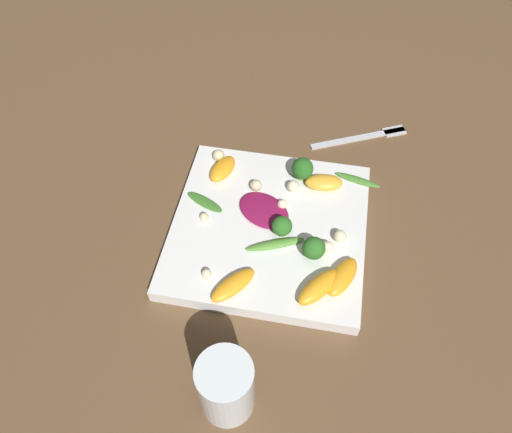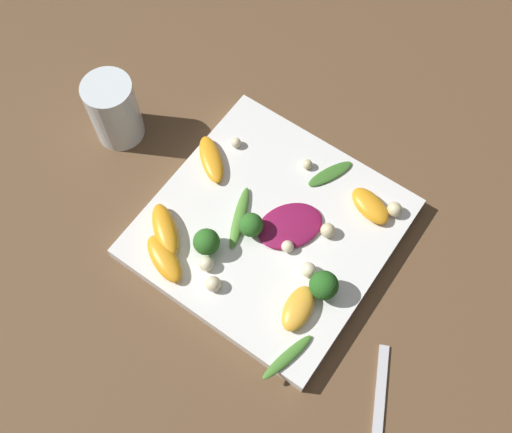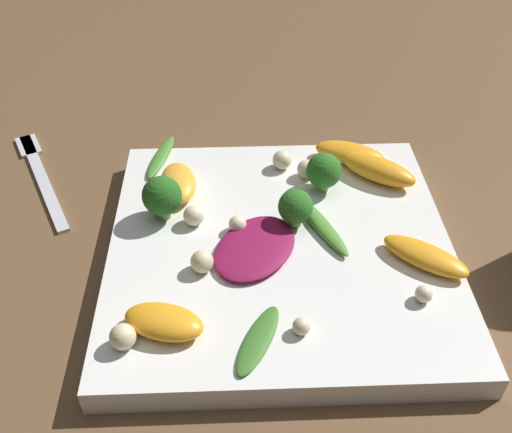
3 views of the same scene
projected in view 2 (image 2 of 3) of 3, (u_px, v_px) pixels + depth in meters
ground_plane at (269, 232)px, 0.75m from camera, size 2.40×2.40×0.00m
plate at (270, 229)px, 0.74m from camera, size 0.28×0.28×0.02m
drinking_glass at (114, 110)px, 0.77m from camera, size 0.06×0.06×0.10m
radicchio_leaf_0 at (290, 226)px, 0.72m from camera, size 0.09×0.10×0.01m
orange_segment_0 at (165, 230)px, 0.71m from camera, size 0.07×0.07×0.02m
orange_segment_1 at (370, 206)px, 0.73m from camera, size 0.06×0.05×0.02m
orange_segment_2 at (211, 159)px, 0.76m from camera, size 0.07×0.06×0.01m
orange_segment_3 at (298, 308)px, 0.67m from camera, size 0.04×0.06×0.02m
orange_segment_4 at (164, 259)px, 0.70m from camera, size 0.07×0.05×0.02m
broccoli_floret_0 at (324, 285)px, 0.67m from camera, size 0.03×0.03×0.04m
broccoli_floret_1 at (207, 242)px, 0.69m from camera, size 0.03×0.03×0.04m
broccoli_floret_2 at (251, 225)px, 0.71m from camera, size 0.03×0.03×0.03m
arugula_sprig_0 at (330, 174)px, 0.75m from camera, size 0.04×0.07×0.00m
arugula_sprig_1 at (239, 217)px, 0.73m from camera, size 0.05×0.08×0.01m
arugula_sprig_2 at (287, 357)px, 0.65m from camera, size 0.03×0.07×0.01m
macadamia_nut_0 at (213, 284)px, 0.68m from camera, size 0.02×0.02×0.02m
macadamia_nut_1 at (308, 270)px, 0.69m from camera, size 0.02×0.02×0.02m
macadamia_nut_2 at (328, 230)px, 0.71m from camera, size 0.02×0.02×0.02m
macadamia_nut_3 at (206, 264)px, 0.69m from camera, size 0.02×0.02×0.02m
macadamia_nut_4 at (236, 143)px, 0.77m from camera, size 0.01×0.01×0.01m
macadamia_nut_5 at (395, 209)px, 0.72m from camera, size 0.02×0.02×0.02m
macadamia_nut_6 at (307, 164)px, 0.75m from camera, size 0.01×0.01×0.01m
macadamia_nut_7 at (288, 246)px, 0.71m from camera, size 0.01×0.01×0.01m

